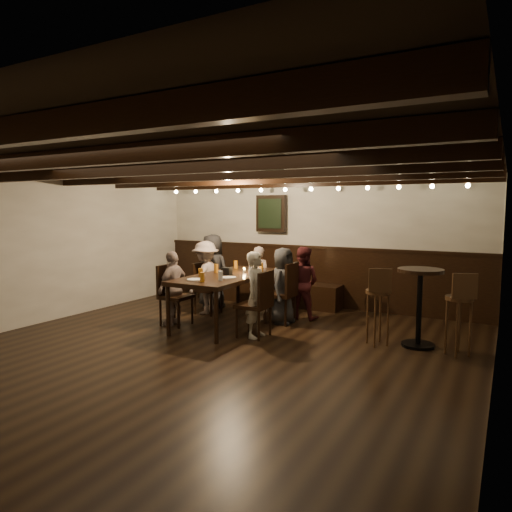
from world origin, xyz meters
The scene contains 27 objects.
room centered at (-0.29, 2.21, 1.07)m, with size 7.00×7.00×7.00m.
dining_table centered at (-0.56, 1.45, 0.73)m, with size 1.00×2.15×0.80m.
chair_left_near centered at (-1.28, 1.88, 0.27)m, with size 0.42×0.42×0.90m.
chair_left_far centered at (-1.27, 0.98, 0.29)m, with size 0.45×0.45×0.96m.
chair_right_near centered at (0.16, 1.91, 0.30)m, with size 0.46×0.46×0.99m.
chair_right_far centered at (0.17, 1.01, 0.29)m, with size 0.45×0.45×0.96m.
person_bench_left centered at (-1.47, 2.33, 0.69)m, with size 0.67×0.44×1.38m, color black.
person_bench_centre centered at (-0.58, 2.50, 0.59)m, with size 0.43×0.28×1.18m, color gray.
person_bench_right centered at (0.33, 2.36, 0.61)m, with size 0.59×0.46×1.22m, color #4E1A1E.
person_left_near centered at (-1.32, 1.88, 0.64)m, with size 0.83×0.48×1.28m, color gray.
person_left_far centered at (-1.30, 0.98, 0.59)m, with size 0.69×0.29×1.18m, color gray.
person_right_near centered at (0.18, 1.91, 0.61)m, with size 0.60×0.39×1.23m, color #28292B.
person_right_far centered at (0.20, 1.01, 0.62)m, with size 0.45×0.30×1.24m, color #B9B29D.
pint_a centered at (-0.85, 2.14, 0.87)m, with size 0.07×0.07×0.14m, color #BF7219.
pint_b centered at (-0.32, 2.10, 0.87)m, with size 0.07×0.07×0.14m, color #BF7219.
pint_c centered at (-0.86, 1.54, 0.87)m, with size 0.07×0.07×0.14m, color #BF7219.
pint_d centered at (-0.26, 1.65, 0.87)m, with size 0.07×0.07×0.14m, color silver.
pint_e centered at (-0.77, 0.99, 0.87)m, with size 0.07×0.07×0.14m, color #BF7219.
pint_f centered at (-0.35, 0.90, 0.87)m, with size 0.07×0.07×0.14m, color silver.
pint_g centered at (-0.49, 0.65, 0.87)m, with size 0.07×0.07×0.14m, color #BF7219.
plate_near centered at (-0.69, 0.74, 0.81)m, with size 0.24×0.24×0.01m, color white.
plate_far centered at (-0.37, 1.15, 0.81)m, with size 0.24×0.24×0.01m, color white.
condiment_caddy centered at (-0.56, 1.40, 0.86)m, with size 0.15×0.10×0.12m, color black.
candle centered at (-0.44, 1.75, 0.82)m, with size 0.05×0.05×0.05m, color beige.
high_top_table centered at (2.32, 1.68, 0.69)m, with size 0.59×0.59×1.06m.
bar_stool_left centered at (1.83, 1.47, 0.40)m, with size 0.37×0.38×1.07m.
bar_stool_right centered at (2.83, 1.52, 0.40)m, with size 0.38×0.39×1.07m.
Camera 1 is at (3.34, -4.62, 1.86)m, focal length 32.00 mm.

